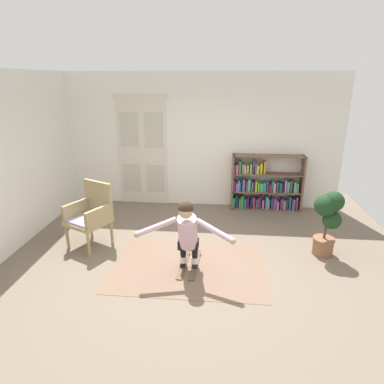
{
  "coord_description": "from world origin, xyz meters",
  "views": [
    {
      "loc": [
        0.48,
        -4.57,
        2.76
      ],
      "look_at": [
        0.0,
        0.34,
        1.05
      ],
      "focal_mm": 30.87,
      "sensor_mm": 36.0,
      "label": 1
    }
  ],
  "objects": [
    {
      "name": "back_wall",
      "position": [
        0.0,
        2.6,
        1.45
      ],
      "size": [
        6.0,
        0.1,
        2.9
      ],
      "primitive_type": "cube",
      "color": "white",
      "rests_on": "ground"
    },
    {
      "name": "bookshelf",
      "position": [
        1.38,
        2.39,
        0.5
      ],
      "size": [
        1.53,
        0.3,
        1.21
      ],
      "color": "brown",
      "rests_on": "ground"
    },
    {
      "name": "double_door",
      "position": [
        -1.32,
        2.54,
        1.23
      ],
      "size": [
        1.22,
        0.05,
        2.45
      ],
      "color": "beige",
      "rests_on": "ground"
    },
    {
      "name": "side_wall_left",
      "position": [
        -3.0,
        0.4,
        1.45
      ],
      "size": [
        0.1,
        6.0,
        2.9
      ],
      "primitive_type": "cube",
      "color": "white",
      "rests_on": "ground"
    },
    {
      "name": "skis_pair",
      "position": [
        0.01,
        -0.13,
        0.02
      ],
      "size": [
        0.31,
        0.82,
        0.07
      ],
      "color": "brown",
      "rests_on": "rug"
    },
    {
      "name": "person_skier",
      "position": [
        -0.0,
        -0.31,
        0.68
      ],
      "size": [
        1.4,
        0.63,
        1.1
      ],
      "color": "white",
      "rests_on": "skis_pair"
    },
    {
      "name": "potted_plant",
      "position": [
        2.17,
        0.43,
        0.66
      ],
      "size": [
        0.45,
        0.37,
        1.1
      ],
      "color": "brown",
      "rests_on": "ground"
    },
    {
      "name": "rug",
      "position": [
        0.0,
        -0.16,
        0.0
      ],
      "size": [
        2.34,
        1.63,
        0.01
      ],
      "primitive_type": "cube",
      "color": "#785E4C",
      "rests_on": "ground"
    },
    {
      "name": "wicker_chair",
      "position": [
        -1.73,
        0.42,
        0.58
      ],
      "size": [
        0.8,
        0.8,
        1.1
      ],
      "color": "tan",
      "rests_on": "ground"
    },
    {
      "name": "ground_plane",
      "position": [
        0.0,
        0.0,
        0.0
      ],
      "size": [
        7.2,
        7.2,
        0.0
      ],
      "primitive_type": "plane",
      "color": "#706151"
    }
  ]
}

